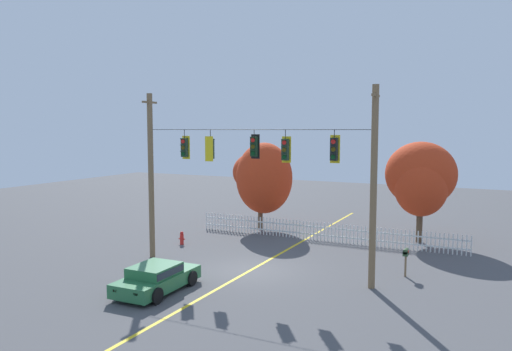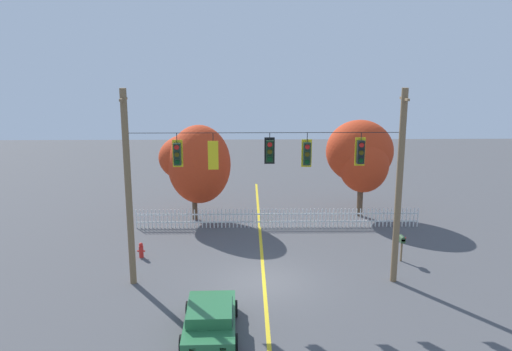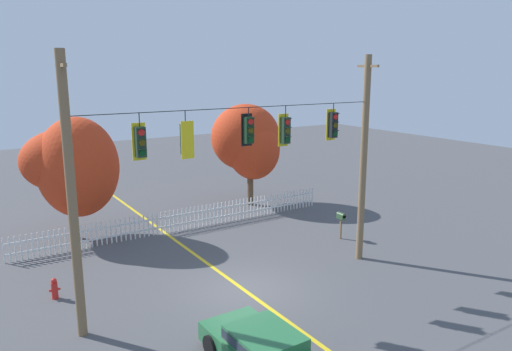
# 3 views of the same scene
# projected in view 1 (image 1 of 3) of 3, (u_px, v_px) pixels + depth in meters

# --- Properties ---
(ground) EXTENTS (80.00, 80.00, 0.00)m
(ground) POSITION_uv_depth(u_px,v_px,m) (250.00, 271.00, 23.32)
(ground) COLOR #4C4C4F
(lane_centerline_stripe) EXTENTS (0.16, 36.00, 0.01)m
(lane_centerline_stripe) POSITION_uv_depth(u_px,v_px,m) (250.00, 271.00, 23.32)
(lane_centerline_stripe) COLOR gold
(lane_centerline_stripe) RESTS_ON ground
(signal_support_span) EXTENTS (11.77, 1.10, 8.48)m
(signal_support_span) POSITION_uv_depth(u_px,v_px,m) (250.00, 180.00, 22.92)
(signal_support_span) COLOR brown
(signal_support_span) RESTS_ON ground
(traffic_signal_northbound_primary) EXTENTS (0.43, 0.38, 1.46)m
(traffic_signal_northbound_primary) POSITION_uv_depth(u_px,v_px,m) (185.00, 147.00, 24.40)
(traffic_signal_northbound_primary) COLOR black
(traffic_signal_eastbound_side) EXTENTS (0.43, 0.38, 1.52)m
(traffic_signal_eastbound_side) POSITION_uv_depth(u_px,v_px,m) (210.00, 149.00, 23.72)
(traffic_signal_eastbound_side) COLOR black
(traffic_signal_westbound_side) EXTENTS (0.43, 0.38, 1.34)m
(traffic_signal_westbound_side) POSITION_uv_depth(u_px,v_px,m) (254.00, 146.00, 22.69)
(traffic_signal_westbound_side) COLOR black
(traffic_signal_northbound_secondary) EXTENTS (0.43, 0.38, 1.48)m
(traffic_signal_northbound_secondary) POSITION_uv_depth(u_px,v_px,m) (285.00, 150.00, 22.01)
(traffic_signal_northbound_secondary) COLOR black
(traffic_signal_southbound_primary) EXTENTS (0.43, 0.38, 1.43)m
(traffic_signal_southbound_primary) POSITION_uv_depth(u_px,v_px,m) (334.00, 149.00, 21.00)
(traffic_signal_southbound_primary) COLOR black
(white_picket_fence) EXTENTS (16.39, 0.06, 1.11)m
(white_picket_fence) POSITION_uv_depth(u_px,v_px,m) (323.00, 232.00, 29.50)
(white_picket_fence) COLOR white
(white_picket_fence) RESTS_ON ground
(autumn_maple_near_fence) EXTENTS (4.34, 3.87, 5.79)m
(autumn_maple_near_fence) POSITION_uv_depth(u_px,v_px,m) (262.00, 177.00, 32.84)
(autumn_maple_near_fence) COLOR brown
(autumn_maple_near_fence) RESTS_ON ground
(autumn_maple_mid) EXTENTS (4.13, 4.06, 5.94)m
(autumn_maple_mid) POSITION_uv_depth(u_px,v_px,m) (421.00, 179.00, 28.98)
(autumn_maple_mid) COLOR brown
(autumn_maple_mid) RESTS_ON ground
(parked_car) EXTENTS (2.03, 4.01, 1.15)m
(parked_car) POSITION_uv_depth(u_px,v_px,m) (156.00, 277.00, 20.25)
(parked_car) COLOR #286B3D
(parked_car) RESTS_ON ground
(fire_hydrant) EXTENTS (0.38, 0.22, 0.76)m
(fire_hydrant) POSITION_uv_depth(u_px,v_px,m) (182.00, 238.00, 28.60)
(fire_hydrant) COLOR red
(fire_hydrant) RESTS_ON ground
(roadside_mailbox) EXTENTS (0.25, 0.44, 1.29)m
(roadside_mailbox) POSITION_uv_depth(u_px,v_px,m) (406.00, 254.00, 22.28)
(roadside_mailbox) COLOR brown
(roadside_mailbox) RESTS_ON ground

